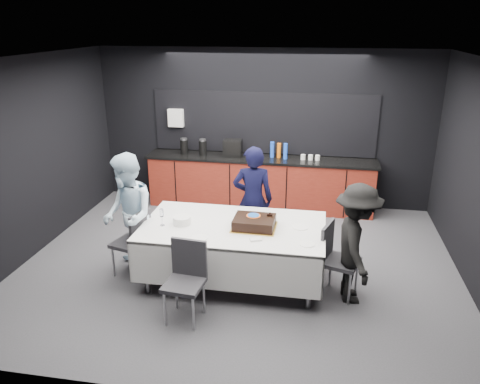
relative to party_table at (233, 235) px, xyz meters
name	(u,v)px	position (x,y,z in m)	size (l,w,h in m)	color
ground	(239,264)	(0.00, 0.40, -0.64)	(6.00, 6.00, 0.00)	#47474C
room_shell	(239,135)	(0.00, 0.40, 1.22)	(6.04, 5.04, 2.82)	white
kitchenette	(259,178)	(-0.02, 2.62, -0.10)	(4.10, 0.64, 2.05)	maroon
party_table	(233,235)	(0.00, 0.00, 0.00)	(2.32, 1.32, 0.78)	#99999E
cake_assembly	(254,223)	(0.27, -0.02, 0.21)	(0.56, 0.46, 0.17)	gold
plate_stack	(182,220)	(-0.66, -0.07, 0.19)	(0.23, 0.23, 0.10)	white
loose_plate_near	(200,238)	(-0.33, -0.43, 0.14)	(0.20, 0.20, 0.01)	white
loose_plate_right_a	(300,227)	(0.84, 0.09, 0.14)	(0.21, 0.21, 0.01)	white
loose_plate_right_b	(307,244)	(0.95, -0.38, 0.14)	(0.18, 0.18, 0.01)	white
loose_plate_far	(242,210)	(0.03, 0.50, 0.14)	(0.22, 0.22, 0.01)	white
fork_pile	(256,239)	(0.34, -0.37, 0.15)	(0.14, 0.09, 0.02)	white
champagne_flute	(162,214)	(-0.89, -0.16, 0.30)	(0.06, 0.06, 0.22)	white
chair_left	(135,239)	(-1.30, -0.11, -0.11)	(0.52, 0.52, 0.92)	#2B2B30
chair_right	(335,254)	(1.29, -0.10, -0.11)	(0.53, 0.53, 0.92)	#2B2B30
chair_near	(186,275)	(-0.37, -0.89, -0.11)	(0.46, 0.46, 0.92)	#2B2B30
person_center	(253,200)	(0.12, 0.89, 0.16)	(0.58, 0.38, 1.59)	black
person_left	(128,216)	(-1.39, -0.06, 0.19)	(0.81, 0.63, 1.66)	silver
person_right	(356,244)	(1.52, -0.20, 0.10)	(0.96, 0.55, 1.49)	black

